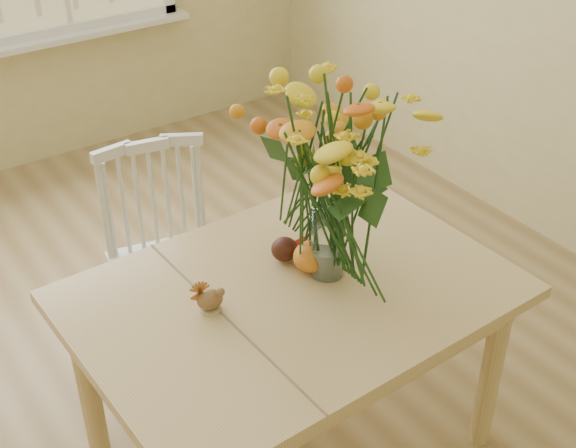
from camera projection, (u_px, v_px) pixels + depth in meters
floor at (191, 432)px, 2.70m from camera, size 4.00×4.50×0.01m
dining_table at (292, 313)px, 2.33m from camera, size 1.29×0.93×0.68m
windsor_chair at (163, 245)px, 2.82m from camera, size 0.46×0.45×0.85m
flower_vase at (330, 175)px, 2.16m from camera, size 0.48×0.48×0.57m
pumpkin at (311, 258)px, 2.33m from camera, size 0.11×0.11×0.09m
turkey_figurine at (210, 300)px, 2.17m from camera, size 0.09×0.07×0.10m
dark_gourd at (285, 250)px, 2.38m from camera, size 0.13×0.11×0.08m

